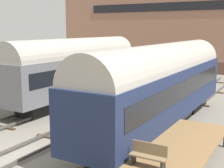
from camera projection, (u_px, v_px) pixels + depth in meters
ground_plane at (15, 158)px, 15.14m from camera, size 200.00×200.00×0.00m
track_middle at (14, 155)px, 15.11m from camera, size 2.60×60.00×0.26m
train_car_navy at (162, 82)px, 18.91m from camera, size 3.07×16.93×5.32m
train_car_grey at (76, 66)px, 26.47m from camera, size 3.12×15.50×5.42m
bench at (149, 154)px, 11.53m from camera, size 1.40×0.40×0.91m
warehouse_building at (186, 14)px, 49.27m from camera, size 38.79×11.65×16.90m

